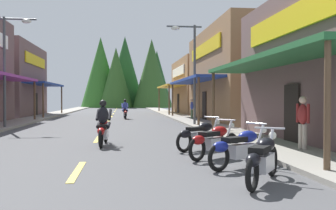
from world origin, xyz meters
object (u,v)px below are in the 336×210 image
object	(u,v)px
motorcycle_parked_right_0	(263,158)
motorcycle_parked_right_3	(200,135)
rider_cruising_trailing	(125,111)
pedestrian_strolling	(303,120)
rider_cruising_lead	(103,127)
motorcycle_parked_right_1	(241,147)
motorcycle_parked_right_2	(214,140)
pedestrian_by_shop	(192,108)
streetlamp_left	(10,56)
streetlamp_right	(189,60)

from	to	relation	value
motorcycle_parked_right_0	motorcycle_parked_right_3	bearing A→B (deg)	37.78
rider_cruising_trailing	pedestrian_strolling	world-z (taller)	pedestrian_strolling
motorcycle_parked_right_3	rider_cruising_trailing	size ratio (longest dim) A/B	0.84
pedestrian_strolling	rider_cruising_lead	bearing A→B (deg)	-33.53
motorcycle_parked_right_1	pedestrian_strolling	distance (m)	3.44
rider_cruising_trailing	motorcycle_parked_right_2	bearing A→B (deg)	-176.57
motorcycle_parked_right_3	pedestrian_by_shop	world-z (taller)	pedestrian_by_shop
streetlamp_left	motorcycle_parked_right_0	size ratio (longest dim) A/B	3.25
motorcycle_parked_right_3	rider_cruising_lead	distance (m)	3.42
motorcycle_parked_right_2	pedestrian_by_shop	distance (m)	17.98
pedestrian_strolling	rider_cruising_trailing	bearing A→B (deg)	-86.63
motorcycle_parked_right_0	rider_cruising_trailing	bearing A→B (deg)	41.19
motorcycle_parked_right_1	rider_cruising_trailing	distance (m)	21.40
motorcycle_parked_right_0	pedestrian_by_shop	bearing A→B (deg)	28.22
motorcycle_parked_right_2	motorcycle_parked_right_3	bearing A→B (deg)	52.49
streetlamp_right	rider_cruising_lead	xyz separation A→B (m)	(-4.50, -8.49, -3.19)
streetlamp_right	motorcycle_parked_right_0	bearing A→B (deg)	-94.68
streetlamp_right	motorcycle_parked_right_3	distance (m)	10.63
motorcycle_parked_right_1	pedestrian_by_shop	distance (m)	19.38
motorcycle_parked_right_2	rider_cruising_lead	distance (m)	4.42
rider_cruising_lead	streetlamp_left	bearing A→B (deg)	37.88
motorcycle_parked_right_1	pedestrian_strolling	world-z (taller)	pedestrian_strolling
streetlamp_right	pedestrian_by_shop	bearing A→B (deg)	78.18
streetlamp_right	pedestrian_by_shop	size ratio (longest dim) A/B	3.75
motorcycle_parked_right_3	rider_cruising_lead	bearing A→B (deg)	118.32
pedestrian_by_shop	rider_cruising_lead	bearing A→B (deg)	67.27
motorcycle_parked_right_0	motorcycle_parked_right_2	xyz separation A→B (m)	(-0.18, 3.05, 0.00)
motorcycle_parked_right_1	pedestrian_by_shop	size ratio (longest dim) A/B	1.21
motorcycle_parked_right_0	motorcycle_parked_right_2	bearing A→B (deg)	38.51
streetlamp_left	rider_cruising_trailing	xyz separation A→B (m)	(6.01, 9.11, -3.20)
rider_cruising_lead	pedestrian_by_shop	world-z (taller)	rider_cruising_lead
streetlamp_left	motorcycle_parked_right_1	xyz separation A→B (m)	(8.56, -12.13, -3.36)
streetlamp_right	rider_cruising_trailing	world-z (taller)	streetlamp_right
streetlamp_right	pedestrian_strolling	xyz separation A→B (m)	(1.49, -10.88, -2.87)
streetlamp_right	rider_cruising_trailing	size ratio (longest dim) A/B	2.74
motorcycle_parked_right_0	pedestrian_strolling	bearing A→B (deg)	-0.33
motorcycle_parked_right_1	rider_cruising_trailing	xyz separation A→B (m)	(-2.55, 21.24, 0.17)
streetlamp_right	pedestrian_by_shop	xyz separation A→B (m)	(1.29, 6.16, -2.95)
motorcycle_parked_right_0	pedestrian_strolling	size ratio (longest dim) A/B	1.07
motorcycle_parked_right_3	pedestrian_by_shop	size ratio (longest dim) A/B	1.15
motorcycle_parked_right_1	motorcycle_parked_right_2	size ratio (longest dim) A/B	1.10
rider_cruising_trailing	streetlamp_right	bearing A→B (deg)	-158.97
pedestrian_by_shop	pedestrian_strolling	size ratio (longest dim) A/B	0.93
streetlamp_right	pedestrian_by_shop	distance (m)	6.95
streetlamp_right	motorcycle_parked_right_1	distance (m)	13.54
motorcycle_parked_right_3	rider_cruising_trailing	bearing A→B (deg)	61.35
streetlamp_left	streetlamp_right	world-z (taller)	streetlamp_left
motorcycle_parked_right_1	rider_cruising_lead	world-z (taller)	rider_cruising_lead
motorcycle_parked_right_2	rider_cruising_trailing	xyz separation A→B (m)	(-2.28, 19.79, 0.17)
rider_cruising_lead	pedestrian_strolling	size ratio (longest dim) A/B	1.27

